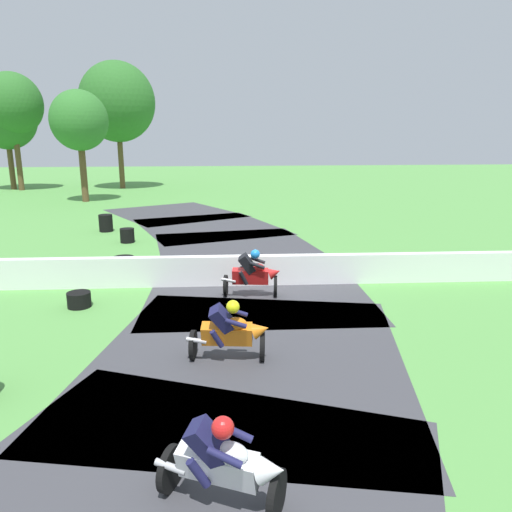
{
  "coord_description": "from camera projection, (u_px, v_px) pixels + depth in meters",
  "views": [
    {
      "loc": [
        -1.34,
        -14.03,
        4.38
      ],
      "look_at": [
        -0.02,
        -0.05,
        0.9
      ],
      "focal_mm": 34.03,
      "sensor_mm": 36.0,
      "label": 1
    }
  ],
  "objects": [
    {
      "name": "motorcycle_lead_white",
      "position": [
        224.0,
        462.0,
        5.71
      ],
      "size": [
        1.66,
        1.29,
        1.43
      ],
      "color": "black",
      "rests_on": "ground"
    },
    {
      "name": "tree_far_left",
      "position": [
        79.0,
        121.0,
        32.04
      ],
      "size": [
        3.77,
        3.77,
        7.37
      ],
      "color": "brown",
      "rests_on": "ground"
    },
    {
      "name": "motorcycle_trailing_red",
      "position": [
        253.0,
        274.0,
        13.44
      ],
      "size": [
        1.71,
        0.88,
        1.43
      ],
      "color": "black",
      "rests_on": "ground"
    },
    {
      "name": "safety_barrier",
      "position": [
        412.0,
        267.0,
        14.91
      ],
      "size": [
        25.4,
        1.15,
        0.9
      ],
      "primitive_type": "cube",
      "rotation": [
        0.0,
        0.0,
        -1.6
      ],
      "color": "white",
      "rests_on": "ground"
    },
    {
      "name": "tire_stack_extra_a",
      "position": [
        127.0,
        235.0,
        20.45
      ],
      "size": [
        0.59,
        0.59,
        0.6
      ],
      "color": "black",
      "rests_on": "ground"
    },
    {
      "name": "tree_behind_barrier",
      "position": [
        6.0,
        118.0,
        39.54
      ],
      "size": [
        4.87,
        4.87,
        8.4
      ],
      "color": "brown",
      "rests_on": "ground"
    },
    {
      "name": "ground_plane",
      "position": [
        256.0,
        284.0,
        14.73
      ],
      "size": [
        120.0,
        120.0,
        0.0
      ],
      "primitive_type": "plane",
      "color": "#569947"
    },
    {
      "name": "tire_stack_extra_b",
      "position": [
        106.0,
        223.0,
        22.8
      ],
      "size": [
        0.63,
        0.63,
        0.8
      ],
      "color": "black",
      "rests_on": "ground"
    },
    {
      "name": "tire_stack_far",
      "position": [
        124.0,
        262.0,
        16.48
      ],
      "size": [
        0.7,
        0.7,
        0.4
      ],
      "color": "black",
      "rests_on": "ground"
    },
    {
      "name": "tree_far_right",
      "position": [
        12.0,
        105.0,
        38.69
      ],
      "size": [
        4.73,
        4.73,
        9.34
      ],
      "color": "brown",
      "rests_on": "ground"
    },
    {
      "name": "tree_mid_rise",
      "position": [
        117.0,
        102.0,
        40.09
      ],
      "size": [
        6.2,
        6.2,
        10.38
      ],
      "color": "brown",
      "rests_on": "ground"
    },
    {
      "name": "motorcycle_chase_orange",
      "position": [
        231.0,
        331.0,
        9.55
      ],
      "size": [
        1.7,
        0.94,
        1.43
      ],
      "color": "black",
      "rests_on": "ground"
    },
    {
      "name": "track_asphalt",
      "position": [
        198.0,
        285.0,
        14.62
      ],
      "size": [
        12.25,
        37.95,
        0.01
      ],
      "color": "#3D3D42",
      "rests_on": "ground"
    },
    {
      "name": "tire_stack_mid_b",
      "position": [
        79.0,
        300.0,
        12.74
      ],
      "size": [
        0.61,
        0.61,
        0.4
      ],
      "color": "black",
      "rests_on": "ground"
    }
  ]
}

